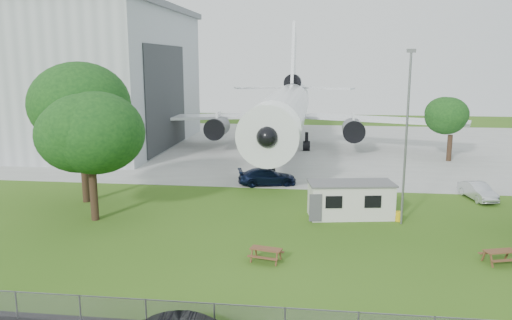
# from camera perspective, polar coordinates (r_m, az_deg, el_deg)

# --- Properties ---
(ground) EXTENTS (160.00, 160.00, 0.00)m
(ground) POSITION_cam_1_polar(r_m,az_deg,el_deg) (30.81, 2.63, -10.34)
(ground) COLOR #497120
(concrete_apron) EXTENTS (120.00, 46.00, 0.03)m
(concrete_apron) POSITION_cam_1_polar(r_m,az_deg,el_deg) (67.56, 5.17, 1.56)
(concrete_apron) COLOR #B7B7B2
(concrete_apron) RESTS_ON ground
(hangar) EXTENTS (43.00, 31.00, 18.55)m
(hangar) POSITION_cam_1_polar(r_m,az_deg,el_deg) (76.04, -25.07, 8.76)
(hangar) COLOR #B2B7BC
(hangar) RESTS_ON ground
(airliner) EXTENTS (46.36, 47.73, 17.69)m
(airliner) POSITION_cam_1_polar(r_m,az_deg,el_deg) (64.84, 3.41, 5.87)
(airliner) COLOR white
(airliner) RESTS_ON ground
(site_cabin) EXTENTS (6.93, 3.69, 2.62)m
(site_cabin) POSITION_cam_1_polar(r_m,az_deg,el_deg) (37.46, 10.78, -4.47)
(site_cabin) COLOR silver
(site_cabin) RESTS_ON ground
(picnic_west) EXTENTS (2.09, 1.86, 0.76)m
(picnic_west) POSITION_cam_1_polar(r_m,az_deg,el_deg) (29.37, 1.15, -11.45)
(picnic_west) COLOR brown
(picnic_west) RESTS_ON ground
(picnic_east) EXTENTS (2.16, 1.97, 0.76)m
(picnic_east) POSITION_cam_1_polar(r_m,az_deg,el_deg) (32.19, 26.02, -10.55)
(picnic_east) COLOR brown
(picnic_east) RESTS_ON ground
(lamp_mast) EXTENTS (0.16, 0.16, 12.00)m
(lamp_mast) POSITION_cam_1_polar(r_m,az_deg,el_deg) (35.69, 16.78, 2.18)
(lamp_mast) COLOR slate
(lamp_mast) RESTS_ON ground
(tree_west_big) EXTENTS (8.28, 8.28, 11.77)m
(tree_west_big) POSITION_cam_1_polar(r_m,az_deg,el_deg) (41.97, -19.45, 5.54)
(tree_west_big) COLOR #382619
(tree_west_big) RESTS_ON ground
(tree_west_small) EXTENTS (7.35, 7.35, 9.92)m
(tree_west_small) POSITION_cam_1_polar(r_m,az_deg,el_deg) (36.94, -18.45, 2.73)
(tree_west_small) COLOR #382619
(tree_west_small) RESTS_ON ground
(tree_far_apron) EXTENTS (5.21, 5.21, 7.83)m
(tree_far_apron) POSITION_cam_1_polar(r_m,az_deg,el_deg) (60.85, 21.48, 4.70)
(tree_far_apron) COLOR #382619
(tree_far_apron) RESTS_ON ground
(car_ne_sedan) EXTENTS (2.36, 4.46, 1.40)m
(car_ne_sedan) POSITION_cam_1_polar(r_m,az_deg,el_deg) (45.37, 24.01, -3.30)
(car_ne_sedan) COLOR silver
(car_ne_sedan) RESTS_ON ground
(car_apron_van) EXTENTS (5.73, 3.42, 1.56)m
(car_apron_van) POSITION_cam_1_polar(r_m,az_deg,el_deg) (46.26, 1.28, -1.94)
(car_apron_van) COLOR black
(car_apron_van) RESTS_ON ground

